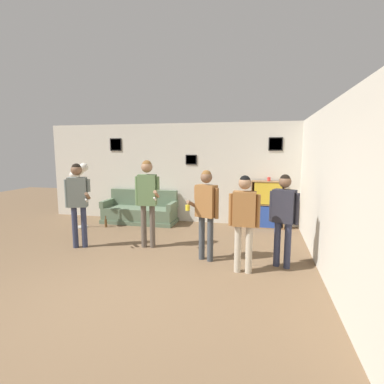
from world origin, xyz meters
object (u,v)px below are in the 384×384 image
(bottle_on_floor, at_px, (106,223))
(person_spectator_far_right, at_px, (284,212))
(floor_lamp, at_px, (79,176))
(person_player_foreground_center, at_px, (147,194))
(bookshelf, at_px, (267,205))
(drinking_cup, at_px, (269,179))
(person_spectator_near_bookshelf, at_px, (244,214))
(person_watcher_holding_cup, at_px, (206,206))
(person_player_foreground_left, at_px, (78,196))
(couch, at_px, (140,212))

(bottle_on_floor, bearing_deg, person_spectator_far_right, -21.98)
(floor_lamp, bearing_deg, person_player_foreground_center, -25.75)
(bookshelf, distance_m, person_spectator_far_right, 2.67)
(person_player_foreground_center, distance_m, drinking_cup, 3.25)
(floor_lamp, bearing_deg, person_spectator_near_bookshelf, -24.60)
(person_watcher_holding_cup, bearing_deg, person_player_foreground_left, 177.41)
(floor_lamp, height_order, person_player_foreground_center, person_player_foreground_center)
(bookshelf, distance_m, bottle_on_floor, 4.19)
(person_player_foreground_center, bearing_deg, person_spectator_far_right, -10.22)
(person_player_foreground_center, bearing_deg, person_player_foreground_left, -166.60)
(bookshelf, bearing_deg, person_player_foreground_center, -137.95)
(bookshelf, height_order, person_spectator_far_right, person_spectator_far_right)
(person_spectator_far_right, bearing_deg, floor_lamp, 162.25)
(bookshelf, relative_size, person_watcher_holding_cup, 0.73)
(person_watcher_holding_cup, relative_size, bottle_on_floor, 5.53)
(bookshelf, relative_size, person_spectator_far_right, 0.76)
(bookshelf, xyz_separation_m, drinking_cup, (0.01, 0.00, 0.65))
(couch, bearing_deg, person_player_foreground_center, -63.00)
(bookshelf, bearing_deg, person_spectator_near_bookshelf, -98.01)
(bottle_on_floor, bearing_deg, person_player_foreground_left, -79.29)
(couch, xyz_separation_m, person_spectator_near_bookshelf, (2.98, -2.82, 0.68))
(couch, xyz_separation_m, floor_lamp, (-1.25, -0.88, 1.05))
(floor_lamp, relative_size, person_player_foreground_left, 0.97)
(bookshelf, height_order, drinking_cup, drinking_cup)
(person_spectator_far_right, xyz_separation_m, drinking_cup, (-0.19, 2.64, 0.29))
(couch, distance_m, bookshelf, 3.42)
(bookshelf, height_order, floor_lamp, floor_lamp)
(bookshelf, distance_m, person_watcher_holding_cup, 2.87)
(couch, height_order, person_player_foreground_center, person_player_foreground_center)
(bottle_on_floor, bearing_deg, person_player_foreground_center, -37.03)
(person_player_foreground_left, height_order, person_spectator_near_bookshelf, person_player_foreground_left)
(person_player_foreground_left, bearing_deg, bookshelf, 33.49)
(bottle_on_floor, bearing_deg, floor_lamp, -163.96)
(person_player_foreground_center, height_order, bottle_on_floor, person_player_foreground_center)
(couch, relative_size, person_watcher_holding_cup, 1.23)
(bookshelf, xyz_separation_m, floor_lamp, (-4.65, -1.08, 0.74))
(couch, distance_m, drinking_cup, 3.56)
(person_watcher_holding_cup, height_order, bottle_on_floor, person_watcher_holding_cup)
(person_spectator_near_bookshelf, bearing_deg, drinking_cup, 81.73)
(person_player_foreground_left, xyz_separation_m, person_player_foreground_center, (1.36, 0.32, 0.05))
(person_watcher_holding_cup, xyz_separation_m, person_spectator_near_bookshelf, (0.69, -0.41, -0.03))
(person_spectator_near_bookshelf, distance_m, drinking_cup, 3.06)
(drinking_cup, bearing_deg, bookshelf, -176.71)
(person_player_foreground_center, distance_m, person_spectator_far_right, 2.66)
(floor_lamp, distance_m, person_player_foreground_left, 1.69)
(bottle_on_floor, relative_size, drinking_cup, 3.02)
(bookshelf, bearing_deg, person_player_foreground_left, -146.51)
(person_watcher_holding_cup, xyz_separation_m, bottle_on_floor, (-2.94, 1.70, -0.89))
(person_player_foreground_left, relative_size, person_watcher_holding_cup, 1.05)
(person_player_foreground_center, distance_m, person_watcher_holding_cup, 1.36)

